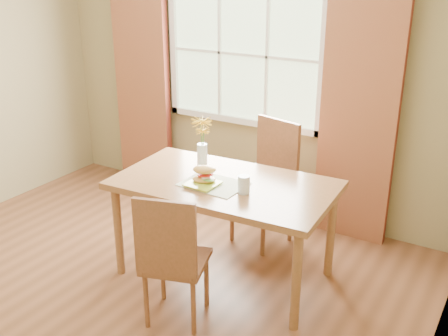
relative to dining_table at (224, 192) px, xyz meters
name	(u,v)px	position (x,y,z in m)	size (l,w,h in m)	color
room	(102,118)	(-0.53, -0.65, 0.65)	(4.24, 3.84, 2.74)	brown
window	(244,54)	(-0.53, 1.22, 0.80)	(1.62, 0.06, 1.32)	#AAC595
curtain_left	(142,85)	(-1.68, 1.13, 0.40)	(0.65, 0.08, 2.20)	maroon
curtain_right	(359,116)	(0.62, 1.13, 0.40)	(0.65, 0.08, 2.20)	maroon
dining_table	(224,192)	(0.00, 0.00, 0.00)	(1.66, 1.00, 0.78)	brown
chair_near	(172,255)	(0.03, -0.70, -0.17)	(0.51, 0.51, 0.97)	brown
chair_far	(270,176)	(0.02, 0.71, -0.12)	(0.54, 0.54, 1.07)	brown
placemat	(213,184)	(-0.04, -0.09, 0.08)	(0.45, 0.33, 0.01)	beige
plate	(203,185)	(-0.09, -0.15, 0.09)	(0.22, 0.22, 0.01)	#A2B92E
croissant_sandwich	(204,174)	(-0.10, -0.12, 0.16)	(0.21, 0.18, 0.13)	gold
water_glass	(244,185)	(0.22, -0.10, 0.14)	(0.09, 0.09, 0.13)	silver
flower_vase	(202,139)	(-0.29, 0.14, 0.33)	(0.17, 0.17, 0.41)	silver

